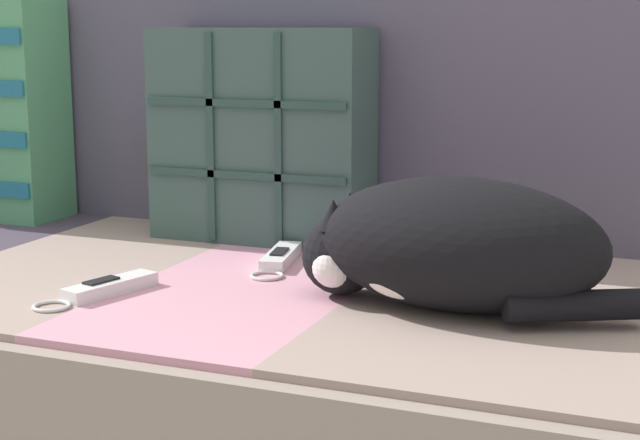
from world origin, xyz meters
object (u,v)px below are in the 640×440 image
object	(u,v)px
game_remote_far	(103,288)
sleeping_cat	(446,246)
throw_pillow_quilted	(262,135)
game_remote_near	(280,258)
couch	(184,391)

from	to	relation	value
game_remote_far	sleeping_cat	bearing A→B (deg)	13.52
throw_pillow_quilted	game_remote_near	distance (m)	0.25
game_remote_far	couch	bearing A→B (deg)	88.07
couch	game_remote_far	size ratio (longest dim) A/B	10.20
throw_pillow_quilted	sleeping_cat	world-z (taller)	throw_pillow_quilted
sleeping_cat	game_remote_near	world-z (taller)	sleeping_cat
throw_pillow_quilted	sleeping_cat	bearing A→B (deg)	-36.57
couch	sleeping_cat	world-z (taller)	sleeping_cat
sleeping_cat	game_remote_near	xyz separation A→B (m)	(-0.29, 0.14, -0.07)
couch	game_remote_near	xyz separation A→B (m)	(0.14, 0.05, 0.22)
throw_pillow_quilted	game_remote_near	bearing A→B (deg)	-56.77
couch	throw_pillow_quilted	size ratio (longest dim) A/B	5.38
couch	throw_pillow_quilted	world-z (taller)	throw_pillow_quilted
throw_pillow_quilted	game_remote_far	size ratio (longest dim) A/B	1.89
game_remote_near	sleeping_cat	bearing A→B (deg)	-25.44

